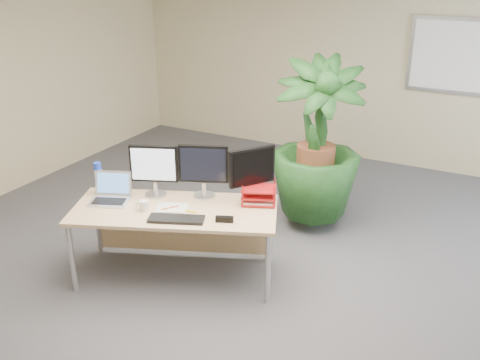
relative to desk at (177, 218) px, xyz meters
The scene contains 17 objects.
floor 0.87m from the desk, 23.10° to the right, with size 8.00×8.00×0.00m, color #45454A.
back_wall 3.87m from the desk, 80.45° to the left, with size 7.00×0.04×2.70m, color #CABF8F.
whiteboard 4.25m from the desk, 63.69° to the left, with size 1.30×0.04×0.95m.
desk is the anchor object (origin of this frame).
floor_plant 1.64m from the desk, 61.54° to the left, with size 0.84×0.84×1.50m, color #153914.
monitor_left 0.50m from the desk, 168.23° to the left, with size 0.42×0.20×0.48m.
monitor_right 0.51m from the desk, 58.98° to the left, with size 0.43×0.20×0.49m.
monitor_dark 0.79m from the desk, 35.55° to the left, with size 0.29×0.38×0.49m.
laptop 0.63m from the desk, 160.35° to the right, with size 0.42×0.40×0.24m.
keyboard 0.36m from the desk, 56.85° to the right, with size 0.46×0.15×0.03m, color black.
coffee_mug 0.35m from the desk, 126.07° to the right, with size 0.12×0.08×0.09m.
spiral_notebook 0.18m from the desk, 79.84° to the right, with size 0.26×0.20×0.01m, color silver.
orange_pen 0.20m from the desk, 84.66° to the right, with size 0.01×0.01×0.15m, color orange.
yellow_highlighter 0.27m from the desk, 22.85° to the right, with size 0.02×0.02×0.11m, color #FFF21A.
water_bottle 0.82m from the desk, behind, with size 0.08×0.08×0.30m.
letter_tray 0.76m from the desk, 28.81° to the left, with size 0.36×0.32×0.14m.
stapler 0.58m from the desk, 11.50° to the right, with size 0.15×0.04×0.05m, color black.
Camera 1 is at (1.84, -3.27, 2.71)m, focal length 40.00 mm.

